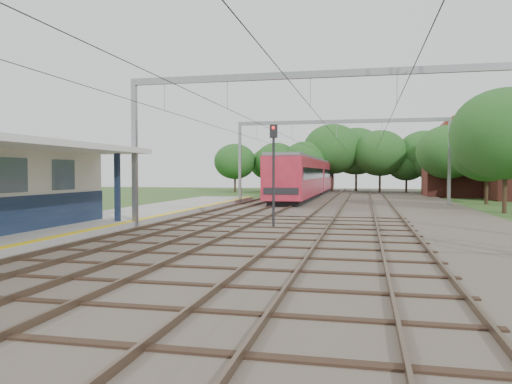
# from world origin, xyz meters

# --- Properties ---
(ballast_bed) EXTENTS (18.00, 90.00, 0.10)m
(ballast_bed) POSITION_xyz_m (4.00, 30.00, 0.05)
(ballast_bed) COLOR #473D33
(ballast_bed) RESTS_ON ground
(platform) EXTENTS (5.00, 52.00, 0.35)m
(platform) POSITION_xyz_m (-7.50, 14.00, 0.17)
(platform) COLOR gray
(platform) RESTS_ON ground
(yellow_stripe) EXTENTS (0.45, 52.00, 0.01)m
(yellow_stripe) POSITION_xyz_m (-5.25, 14.00, 0.35)
(yellow_stripe) COLOR yellow
(yellow_stripe) RESTS_ON platform
(rail_tracks) EXTENTS (11.80, 88.00, 0.15)m
(rail_tracks) POSITION_xyz_m (1.50, 30.00, 0.18)
(rail_tracks) COLOR brown
(rail_tracks) RESTS_ON ballast_bed
(catenary_system) EXTENTS (17.22, 88.00, 7.00)m
(catenary_system) POSITION_xyz_m (3.39, 25.28, 5.51)
(catenary_system) COLOR gray
(catenary_system) RESTS_ON ground
(tree_band) EXTENTS (31.72, 30.88, 8.82)m
(tree_band) POSITION_xyz_m (3.84, 57.12, 4.92)
(tree_band) COLOR #382619
(tree_band) RESTS_ON ground
(house_far) EXTENTS (8.00, 6.12, 8.66)m
(house_far) POSITION_xyz_m (16.00, 52.00, 3.23)
(house_far) COLOR brown
(house_far) RESTS_ON ground
(train) EXTENTS (3.11, 38.73, 4.07)m
(train) POSITION_xyz_m (-0.50, 48.84, 2.27)
(train) COLOR black
(train) RESTS_ON ballast_bed
(signal_post) EXTENTS (0.34, 0.28, 4.88)m
(signal_post) POSITION_xyz_m (1.35, 16.36, 3.21)
(signal_post) COLOR black
(signal_post) RESTS_ON ground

